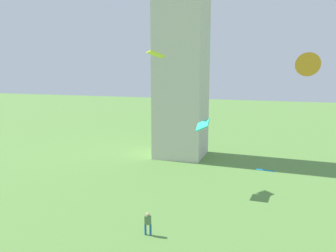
{
  "coord_description": "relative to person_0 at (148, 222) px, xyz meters",
  "views": [
    {
      "loc": [
        4.34,
        -1.36,
        11.31
      ],
      "look_at": [
        -2.34,
        19.43,
        7.48
      ],
      "focal_mm": 35.1,
      "sensor_mm": 36.0,
      "label": 1
    }
  ],
  "objects": [
    {
      "name": "kite_flying_3",
      "position": [
        9.71,
        4.79,
        10.91
      ],
      "size": [
        1.67,
        2.58,
        2.06
      ],
      "rotation": [
        0.0,
        0.0,
        3.18
      ],
      "color": "orange"
    },
    {
      "name": "kite_flying_2",
      "position": [
        -3.23,
        10.77,
        11.73
      ],
      "size": [
        1.9,
        1.8,
        0.72
      ],
      "rotation": [
        0.0,
        0.0,
        3.85
      ],
      "color": "yellow"
    },
    {
      "name": "person_0",
      "position": [
        0.0,
        0.0,
        0.0
      ],
      "size": [
        0.5,
        0.3,
        1.63
      ],
      "rotation": [
        0.0,
        0.0,
        0.14
      ],
      "color": "#235693",
      "rests_on": "ground_plane"
    },
    {
      "name": "kite_flying_5",
      "position": [
        7.5,
        0.36,
        4.33
      ],
      "size": [
        1.08,
        1.21,
        0.45
      ],
      "rotation": [
        0.0,
        0.0,
        5.11
      ],
      "color": "blue"
    },
    {
      "name": "kite_flying_1",
      "position": [
        1.76,
        9.32,
        5.35
      ],
      "size": [
        1.31,
        1.71,
        1.04
      ],
      "rotation": [
        0.0,
        0.0,
        1.68
      ],
      "color": "#2CCFA0"
    }
  ]
}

